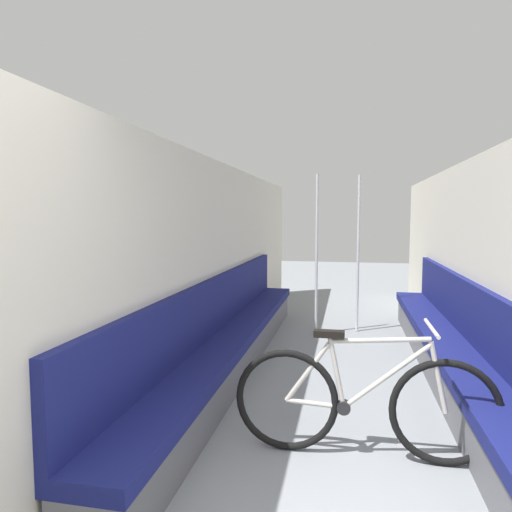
% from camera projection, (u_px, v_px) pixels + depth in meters
% --- Properties ---
extents(wall_left, '(0.10, 9.90, 2.16)m').
position_uv_depth(wall_left, '(205.00, 267.00, 4.53)').
color(wall_left, beige).
rests_on(wall_left, ground).
extents(wall_right, '(0.10, 9.90, 2.16)m').
position_uv_depth(wall_right, '(489.00, 274.00, 4.01)').
color(wall_right, beige).
rests_on(wall_right, ground).
extents(bench_seat_row_left, '(0.44, 5.50, 0.97)m').
position_uv_depth(bench_seat_row_left, '(231.00, 341.00, 4.68)').
color(bench_seat_row_left, '#5B5B60').
rests_on(bench_seat_row_left, ground).
extents(bench_seat_row_right, '(0.44, 5.50, 0.97)m').
position_uv_depth(bench_seat_row_right, '(454.00, 353.00, 4.25)').
color(bench_seat_row_right, '#5B5B60').
rests_on(bench_seat_row_right, ground).
extents(bicycle, '(1.71, 0.46, 0.90)m').
position_uv_depth(bicycle, '(363.00, 403.00, 2.97)').
color(bicycle, black).
rests_on(bicycle, ground).
extents(grab_pole_near, '(0.08, 0.08, 2.14)m').
position_uv_depth(grab_pole_near, '(317.00, 257.00, 6.09)').
color(grab_pole_near, gray).
rests_on(grab_pole_near, ground).
extents(grab_pole_far, '(0.08, 0.08, 2.14)m').
position_uv_depth(grab_pole_far, '(358.00, 256.00, 6.22)').
color(grab_pole_far, gray).
rests_on(grab_pole_far, ground).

